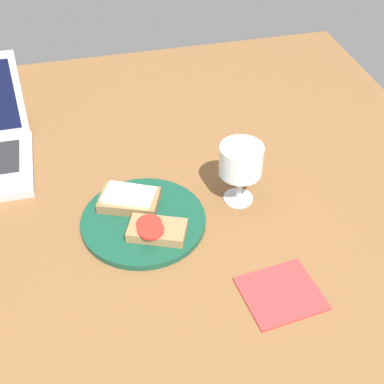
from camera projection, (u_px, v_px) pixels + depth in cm
name	position (u px, v px, depth cm)	size (l,w,h in cm)	color
wooden_table	(146.00, 225.00, 105.91)	(140.00, 140.00, 3.00)	brown
plate	(143.00, 221.00, 103.64)	(24.23, 24.23, 1.29)	#144733
sandwich_with_tomato	(156.00, 230.00, 99.29)	(12.20, 9.70, 2.49)	#937047
sandwich_with_cheese	(129.00, 199.00, 105.45)	(13.43, 11.05, 2.78)	brown
wine_glass	(241.00, 162.00, 103.01)	(8.55, 8.55, 13.14)	white
napkin	(281.00, 293.00, 91.11)	(12.92, 11.70, 0.40)	#B23333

